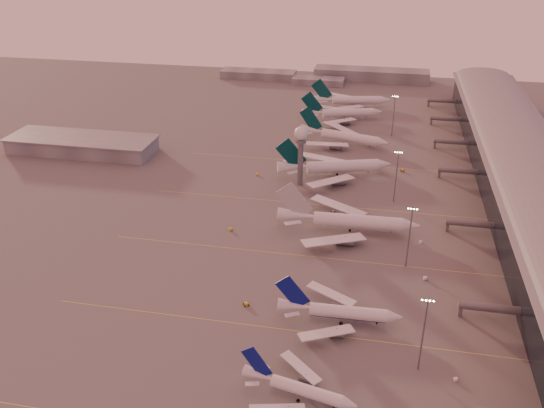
# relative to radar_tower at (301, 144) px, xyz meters

# --- Properties ---
(ground) EXTENTS (700.00, 700.00, 0.00)m
(ground) POSITION_rel_radar_tower_xyz_m (-5.00, -120.00, -20.95)
(ground) COLOR #605D5D
(ground) RESTS_ON ground
(taxiway_markings) EXTENTS (180.00, 185.25, 0.02)m
(taxiway_markings) POSITION_rel_radar_tower_xyz_m (25.00, -64.00, -20.94)
(taxiway_markings) COLOR #D2CB4A
(taxiway_markings) RESTS_ON ground
(terminal) EXTENTS (57.00, 362.00, 23.04)m
(terminal) POSITION_rel_radar_tower_xyz_m (102.88, -9.91, -10.43)
(terminal) COLOR black
(terminal) RESTS_ON ground
(hangar) EXTENTS (82.00, 27.00, 8.50)m
(hangar) POSITION_rel_radar_tower_xyz_m (-125.00, 20.00, -16.63)
(hangar) COLOR slate
(hangar) RESTS_ON ground
(radar_tower) EXTENTS (6.40, 6.40, 31.10)m
(radar_tower) POSITION_rel_radar_tower_xyz_m (0.00, 0.00, 0.00)
(radar_tower) COLOR slate
(radar_tower) RESTS_ON ground
(mast_a) EXTENTS (3.60, 0.56, 25.00)m
(mast_a) POSITION_rel_radar_tower_xyz_m (53.00, -120.00, -7.21)
(mast_a) COLOR slate
(mast_a) RESTS_ON ground
(mast_b) EXTENTS (3.60, 0.56, 25.00)m
(mast_b) POSITION_rel_radar_tower_xyz_m (50.00, -65.00, -7.21)
(mast_b) COLOR slate
(mast_b) RESTS_ON ground
(mast_c) EXTENTS (3.60, 0.56, 25.00)m
(mast_c) POSITION_rel_radar_tower_xyz_m (45.00, -10.00, -7.21)
(mast_c) COLOR slate
(mast_c) RESTS_ON ground
(mast_d) EXTENTS (3.60, 0.56, 25.00)m
(mast_d) POSITION_rel_radar_tower_xyz_m (43.00, 80.00, -7.21)
(mast_d) COLOR slate
(mast_d) RESTS_ON ground
(distant_horizon) EXTENTS (165.00, 37.50, 9.00)m
(distant_horizon) POSITION_rel_radar_tower_xyz_m (-2.38, 205.14, -17.06)
(distant_horizon) COLOR slate
(distant_horizon) RESTS_ON ground
(narrowbody_near) EXTENTS (33.01, 26.07, 13.05)m
(narrowbody_near) POSITION_rel_radar_tower_xyz_m (20.90, -137.67, -18.31)
(narrowbody_near) COLOR silver
(narrowbody_near) RESTS_ON ground
(narrowbody_mid) EXTENTS (40.65, 32.43, 15.88)m
(narrowbody_mid) POSITION_rel_radar_tower_xyz_m (28.50, -102.72, -17.73)
(narrowbody_mid) COLOR silver
(narrowbody_mid) RESTS_ON ground
(widebody_white) EXTENTS (59.11, 47.32, 20.78)m
(widebody_white) POSITION_rel_radar_tower_xyz_m (26.65, -42.57, -17.35)
(widebody_white) COLOR silver
(widebody_white) RESTS_ON ground
(greentail_a) EXTENTS (56.74, 45.13, 21.28)m
(greentail_a) POSITION_rel_radar_tower_xyz_m (15.47, 13.76, -17.19)
(greentail_a) COLOR silver
(greentail_a) RESTS_ON ground
(greentail_b) EXTENTS (52.67, 41.99, 19.56)m
(greentail_b) POSITION_rel_radar_tower_xyz_m (15.75, 60.33, -17.49)
(greentail_b) COLOR silver
(greentail_b) RESTS_ON ground
(greentail_c) EXTENTS (51.47, 40.98, 19.21)m
(greentail_c) POSITION_rel_radar_tower_xyz_m (11.42, 104.67, -17.56)
(greentail_c) COLOR silver
(greentail_c) RESTS_ON ground
(greentail_d) EXTENTS (53.83, 43.04, 19.78)m
(greentail_d) POSITION_rel_radar_tower_xyz_m (14.95, 133.96, -17.45)
(greentail_d) COLOR silver
(greentail_d) RESTS_ON ground
(gsv_catering_a) EXTENTS (5.14, 3.67, 3.86)m
(gsv_catering_a) POSITION_rel_radar_tower_xyz_m (63.39, -122.77, -19.02)
(gsv_catering_a) COLOR silver
(gsv_catering_a) RESTS_ON ground
(gsv_tug_mid) EXTENTS (4.07, 4.49, 1.10)m
(gsv_tug_mid) POSITION_rel_radar_tower_xyz_m (-2.71, -100.24, -20.38)
(gsv_tug_mid) COLOR gold
(gsv_tug_mid) RESTS_ON ground
(gsv_truck_b) EXTENTS (6.48, 3.28, 2.50)m
(gsv_truck_b) POSITION_rel_radar_tower_xyz_m (57.22, -72.67, -19.68)
(gsv_truck_b) COLOR silver
(gsv_truck_b) RESTS_ON ground
(gsv_truck_c) EXTENTS (6.04, 5.40, 2.42)m
(gsv_truck_c) POSITION_rel_radar_tower_xyz_m (-20.87, -51.01, -19.71)
(gsv_truck_c) COLOR gold
(gsv_truck_c) RESTS_ON ground
(gsv_catering_b) EXTENTS (5.04, 3.44, 3.80)m
(gsv_catering_b) POSITION_rel_radar_tower_xyz_m (56.18, -46.32, -19.05)
(gsv_catering_b) COLOR silver
(gsv_catering_b) RESTS_ON ground
(gsv_tug_far) EXTENTS (3.28, 3.52, 0.87)m
(gsv_tug_far) POSITION_rel_radar_tower_xyz_m (18.88, -26.44, -20.50)
(gsv_tug_far) COLOR silver
(gsv_tug_far) RESTS_ON ground
(gsv_truck_d) EXTENTS (2.94, 6.08, 2.35)m
(gsv_truck_d) POSITION_rel_radar_tower_xyz_m (-22.95, 7.22, -19.75)
(gsv_truck_d) COLOR gold
(gsv_truck_d) RESTS_ON ground
(gsv_tug_hangar) EXTENTS (3.97, 2.46, 1.11)m
(gsv_tug_hangar) POSITION_rel_radar_tower_xyz_m (49.12, 26.17, -20.38)
(gsv_tug_hangar) COLOR gold
(gsv_tug_hangar) RESTS_ON ground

